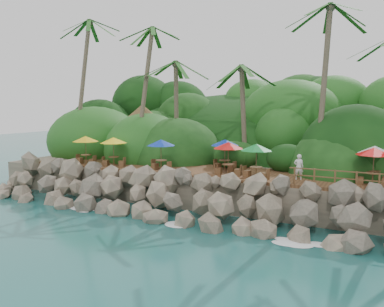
% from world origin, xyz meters
% --- Properties ---
extents(ground, '(140.00, 140.00, 0.00)m').
position_xyz_m(ground, '(0.00, 0.00, 0.00)').
color(ground, '#19514F').
rests_on(ground, ground).
extents(land_base, '(32.00, 25.20, 2.10)m').
position_xyz_m(land_base, '(0.00, 16.00, 1.05)').
color(land_base, gray).
rests_on(land_base, ground).
extents(jungle_hill, '(44.80, 28.00, 15.40)m').
position_xyz_m(jungle_hill, '(0.00, 23.50, 0.00)').
color(jungle_hill, '#143811').
rests_on(jungle_hill, ground).
extents(seawall, '(29.00, 4.00, 2.30)m').
position_xyz_m(seawall, '(0.00, 2.00, 1.15)').
color(seawall, gray).
rests_on(seawall, ground).
extents(terrace, '(26.00, 5.00, 0.20)m').
position_xyz_m(terrace, '(0.00, 6.00, 2.20)').
color(terrace, brown).
rests_on(terrace, land_base).
extents(jungle_foliage, '(44.00, 16.00, 12.00)m').
position_xyz_m(jungle_foliage, '(0.00, 15.00, 0.00)').
color(jungle_foliage, '#143811').
rests_on(jungle_foliage, ground).
extents(foam_line, '(25.20, 0.80, 0.06)m').
position_xyz_m(foam_line, '(0.00, 0.30, 0.03)').
color(foam_line, white).
rests_on(foam_line, ground).
extents(palms, '(30.79, 7.34, 13.34)m').
position_xyz_m(palms, '(0.52, 8.78, 11.96)').
color(palms, brown).
rests_on(palms, ground).
extents(palapa, '(5.26, 5.26, 4.60)m').
position_xyz_m(palapa, '(-6.57, 9.56, 5.79)').
color(palapa, brown).
rests_on(palapa, ground).
extents(dining_clusters, '(22.19, 5.09, 2.16)m').
position_xyz_m(dining_clusters, '(1.38, 5.59, 4.10)').
color(dining_clusters, brown).
rests_on(dining_clusters, terrace).
extents(railing, '(8.30, 0.10, 1.00)m').
position_xyz_m(railing, '(11.62, 3.65, 2.91)').
color(railing, brown).
rests_on(railing, terrace).
extents(waiter, '(0.65, 0.52, 1.58)m').
position_xyz_m(waiter, '(7.69, 5.12, 3.09)').
color(waiter, white).
rests_on(waiter, terrace).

